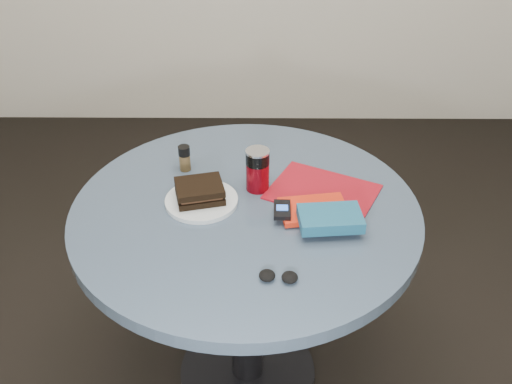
{
  "coord_description": "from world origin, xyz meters",
  "views": [
    {
      "loc": [
        0.04,
        -1.32,
        1.71
      ],
      "look_at": [
        0.03,
        0.0,
        0.8
      ],
      "focal_mm": 40.0,
      "sensor_mm": 36.0,
      "label": 1
    }
  ],
  "objects_px": {
    "mp3_player": "(282,210)",
    "magazine": "(323,192)",
    "pepper_grinder": "(185,158)",
    "novel": "(330,218)",
    "plate": "(202,201)",
    "headphones": "(278,276)",
    "table": "(246,250)",
    "red_book": "(314,210)",
    "soda_can": "(258,170)",
    "sandwich": "(200,191)"
  },
  "relations": [
    {
      "from": "sandwich",
      "to": "headphones",
      "type": "height_order",
      "value": "sandwich"
    },
    {
      "from": "pepper_grinder",
      "to": "novel",
      "type": "distance_m",
      "value": 0.52
    },
    {
      "from": "soda_can",
      "to": "red_book",
      "type": "relative_size",
      "value": 0.7
    },
    {
      "from": "plate",
      "to": "pepper_grinder",
      "type": "xyz_separation_m",
      "value": [
        -0.07,
        0.18,
        0.04
      ]
    },
    {
      "from": "soda_can",
      "to": "sandwich",
      "type": "bearing_deg",
      "value": -157.31
    },
    {
      "from": "plate",
      "to": "headphones",
      "type": "height_order",
      "value": "headphones"
    },
    {
      "from": "plate",
      "to": "mp3_player",
      "type": "distance_m",
      "value": 0.24
    },
    {
      "from": "soda_can",
      "to": "novel",
      "type": "xyz_separation_m",
      "value": [
        0.2,
        -0.2,
        -0.03
      ]
    },
    {
      "from": "plate",
      "to": "soda_can",
      "type": "height_order",
      "value": "soda_can"
    },
    {
      "from": "sandwich",
      "to": "magazine",
      "type": "bearing_deg",
      "value": 7.64
    },
    {
      "from": "soda_can",
      "to": "pepper_grinder",
      "type": "height_order",
      "value": "soda_can"
    },
    {
      "from": "sandwich",
      "to": "soda_can",
      "type": "height_order",
      "value": "soda_can"
    },
    {
      "from": "plate",
      "to": "sandwich",
      "type": "xyz_separation_m",
      "value": [
        -0.0,
        0.01,
        0.03
      ]
    },
    {
      "from": "plate",
      "to": "table",
      "type": "bearing_deg",
      "value": -7.57
    },
    {
      "from": "sandwich",
      "to": "soda_can",
      "type": "bearing_deg",
      "value": 22.69
    },
    {
      "from": "table",
      "to": "plate",
      "type": "relative_size",
      "value": 4.76
    },
    {
      "from": "mp3_player",
      "to": "magazine",
      "type": "bearing_deg",
      "value": 44.84
    },
    {
      "from": "soda_can",
      "to": "mp3_player",
      "type": "xyz_separation_m",
      "value": [
        0.07,
        -0.14,
        -0.04
      ]
    },
    {
      "from": "red_book",
      "to": "plate",
      "type": "bearing_deg",
      "value": 162.52
    },
    {
      "from": "pepper_grinder",
      "to": "magazine",
      "type": "height_order",
      "value": "pepper_grinder"
    },
    {
      "from": "pepper_grinder",
      "to": "novel",
      "type": "height_order",
      "value": "pepper_grinder"
    },
    {
      "from": "table",
      "to": "plate",
      "type": "bearing_deg",
      "value": 172.43
    },
    {
      "from": "plate",
      "to": "novel",
      "type": "relative_size",
      "value": 1.25
    },
    {
      "from": "pepper_grinder",
      "to": "novel",
      "type": "relative_size",
      "value": 0.49
    },
    {
      "from": "table",
      "to": "plate",
      "type": "distance_m",
      "value": 0.21
    },
    {
      "from": "magazine",
      "to": "novel",
      "type": "xyz_separation_m",
      "value": [
        0.0,
        -0.17,
        0.03
      ]
    },
    {
      "from": "plate",
      "to": "sandwich",
      "type": "relative_size",
      "value": 1.35
    },
    {
      "from": "red_book",
      "to": "headphones",
      "type": "height_order",
      "value": "headphones"
    },
    {
      "from": "magazine",
      "to": "novel",
      "type": "bearing_deg",
      "value": -62.59
    },
    {
      "from": "table",
      "to": "magazine",
      "type": "bearing_deg",
      "value": 17.22
    },
    {
      "from": "magazine",
      "to": "sandwich",
      "type": "bearing_deg",
      "value": -145.69
    },
    {
      "from": "magazine",
      "to": "headphones",
      "type": "bearing_deg",
      "value": -84.04
    },
    {
      "from": "table",
      "to": "mp3_player",
      "type": "bearing_deg",
      "value": -27.48
    },
    {
      "from": "pepper_grinder",
      "to": "magazine",
      "type": "distance_m",
      "value": 0.44
    },
    {
      "from": "novel",
      "to": "red_book",
      "type": "bearing_deg",
      "value": 112.11
    },
    {
      "from": "sandwich",
      "to": "magazine",
      "type": "xyz_separation_m",
      "value": [
        0.36,
        0.05,
        -0.03
      ]
    },
    {
      "from": "mp3_player",
      "to": "soda_can",
      "type": "bearing_deg",
      "value": 115.39
    },
    {
      "from": "table",
      "to": "red_book",
      "type": "relative_size",
      "value": 5.35
    },
    {
      "from": "plate",
      "to": "red_book",
      "type": "distance_m",
      "value": 0.32
    },
    {
      "from": "mp3_player",
      "to": "headphones",
      "type": "relative_size",
      "value": 0.83
    },
    {
      "from": "sandwich",
      "to": "headphones",
      "type": "xyz_separation_m",
      "value": [
        0.22,
        -0.32,
        -0.03
      ]
    },
    {
      "from": "table",
      "to": "novel",
      "type": "bearing_deg",
      "value": -24.5
    },
    {
      "from": "plate",
      "to": "mp3_player",
      "type": "bearing_deg",
      "value": -17.0
    },
    {
      "from": "table",
      "to": "novel",
      "type": "height_order",
      "value": "novel"
    },
    {
      "from": "sandwich",
      "to": "headphones",
      "type": "distance_m",
      "value": 0.39
    },
    {
      "from": "soda_can",
      "to": "headphones",
      "type": "xyz_separation_m",
      "value": [
        0.05,
        -0.39,
        -0.05
      ]
    },
    {
      "from": "magazine",
      "to": "red_book",
      "type": "bearing_deg",
      "value": -82.23
    },
    {
      "from": "table",
      "to": "pepper_grinder",
      "type": "xyz_separation_m",
      "value": [
        -0.19,
        0.2,
        0.21
      ]
    },
    {
      "from": "plate",
      "to": "sandwich",
      "type": "bearing_deg",
      "value": 128.08
    },
    {
      "from": "magazine",
      "to": "red_book",
      "type": "height_order",
      "value": "red_book"
    }
  ]
}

